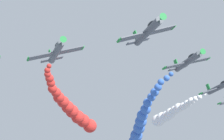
# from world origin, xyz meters

# --- Properties ---
(airplane_lead) EXTENTS (9.12, 10.35, 3.57)m
(airplane_lead) POSITION_xyz_m (0.26, 18.70, 87.16)
(airplane_lead) COLOR #474C56
(airplane_left_inner) EXTENTS (9.25, 10.35, 3.37)m
(airplane_left_inner) POSITION_xyz_m (-12.05, 7.02, 87.54)
(airplane_left_inner) COLOR #474C56
(smoke_trail_left_inner) EXTENTS (5.28, 30.54, 11.18)m
(smoke_trail_left_inner) POSITION_xyz_m (-13.93, -21.72, 81.72)
(smoke_trail_left_inner) COLOR blue
(airplane_right_inner) EXTENTS (9.20, 10.35, 3.45)m
(airplane_right_inner) POSITION_xyz_m (11.88, 8.31, 86.42)
(airplane_right_inner) COLOR #474C56
(smoke_trail_right_inner) EXTENTS (17.66, 33.24, 6.65)m
(smoke_trail_right_inner) POSITION_xyz_m (2.03, -22.67, 83.68)
(smoke_trail_right_inner) COLOR red
(airplane_left_outer) EXTENTS (9.12, 10.35, 3.57)m
(airplane_left_outer) POSITION_xyz_m (-24.37, -3.05, 86.54)
(airplane_left_outer) COLOR #474C56
(smoke_trail_left_outer) EXTENTS (4.73, 22.04, 4.41)m
(smoke_trail_left_outer) POSITION_xyz_m (-22.76, -24.99, 85.16)
(smoke_trail_left_outer) COLOR white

